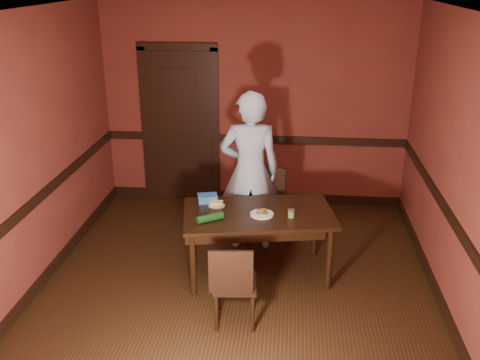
% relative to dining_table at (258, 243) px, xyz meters
% --- Properties ---
extents(floor, '(4.00, 4.50, 0.01)m').
position_rel_dining_table_xyz_m(floor, '(-0.19, -0.33, -0.36)').
color(floor, black).
rests_on(floor, ground).
extents(ceiling, '(4.00, 4.50, 0.01)m').
position_rel_dining_table_xyz_m(ceiling, '(-0.19, -0.33, 2.34)').
color(ceiling, silver).
rests_on(ceiling, ground).
extents(wall_back, '(4.00, 0.02, 2.70)m').
position_rel_dining_table_xyz_m(wall_back, '(-0.19, 1.92, 0.99)').
color(wall_back, maroon).
rests_on(wall_back, ground).
extents(wall_front, '(4.00, 0.02, 2.70)m').
position_rel_dining_table_xyz_m(wall_front, '(-0.19, -2.58, 0.99)').
color(wall_front, maroon).
rests_on(wall_front, ground).
extents(wall_left, '(0.02, 4.50, 2.70)m').
position_rel_dining_table_xyz_m(wall_left, '(-2.19, -0.33, 0.99)').
color(wall_left, maroon).
rests_on(wall_left, ground).
extents(wall_right, '(0.02, 4.50, 2.70)m').
position_rel_dining_table_xyz_m(wall_right, '(1.81, -0.33, 0.99)').
color(wall_right, maroon).
rests_on(wall_right, ground).
extents(dado_back, '(4.00, 0.03, 0.10)m').
position_rel_dining_table_xyz_m(dado_back, '(-0.19, 1.91, 0.54)').
color(dado_back, black).
rests_on(dado_back, ground).
extents(dado_left, '(0.03, 4.50, 0.10)m').
position_rel_dining_table_xyz_m(dado_left, '(-2.18, -0.33, 0.54)').
color(dado_left, black).
rests_on(dado_left, ground).
extents(dado_right, '(0.03, 4.50, 0.10)m').
position_rel_dining_table_xyz_m(dado_right, '(1.79, -0.33, 0.54)').
color(dado_right, black).
rests_on(dado_right, ground).
extents(baseboard_back, '(4.00, 0.03, 0.12)m').
position_rel_dining_table_xyz_m(baseboard_back, '(-0.19, 1.91, -0.30)').
color(baseboard_back, black).
rests_on(baseboard_back, ground).
extents(baseboard_left, '(0.03, 4.50, 0.12)m').
position_rel_dining_table_xyz_m(baseboard_left, '(-2.18, -0.33, -0.30)').
color(baseboard_left, black).
rests_on(baseboard_left, ground).
extents(baseboard_right, '(0.03, 4.50, 0.12)m').
position_rel_dining_table_xyz_m(baseboard_right, '(1.79, -0.33, -0.30)').
color(baseboard_right, black).
rests_on(baseboard_right, ground).
extents(door, '(1.05, 0.07, 2.20)m').
position_rel_dining_table_xyz_m(door, '(-1.19, 1.89, 0.74)').
color(door, black).
rests_on(door, ground).
extents(dining_table, '(1.65, 1.12, 0.71)m').
position_rel_dining_table_xyz_m(dining_table, '(0.00, 0.00, 0.00)').
color(dining_table, black).
rests_on(dining_table, floor).
extents(chair_far, '(0.54, 0.54, 0.95)m').
position_rel_dining_table_xyz_m(chair_far, '(0.10, 0.53, 0.12)').
color(chair_far, black).
rests_on(chair_far, floor).
extents(chair_near, '(0.42, 0.42, 0.82)m').
position_rel_dining_table_xyz_m(chair_near, '(-0.15, -0.85, 0.05)').
color(chair_near, black).
rests_on(chair_near, floor).
extents(person, '(0.71, 0.51, 1.83)m').
position_rel_dining_table_xyz_m(person, '(-0.14, 0.63, 0.56)').
color(person, '#A0BED7').
rests_on(person, floor).
extents(sandwich_plate, '(0.24, 0.24, 0.06)m').
position_rel_dining_table_xyz_m(sandwich_plate, '(0.04, -0.06, 0.37)').
color(sandwich_plate, white).
rests_on(sandwich_plate, dining_table).
extents(sauce_jar, '(0.07, 0.07, 0.08)m').
position_rel_dining_table_xyz_m(sauce_jar, '(0.33, -0.09, 0.40)').
color(sauce_jar, '#5C8138').
rests_on(sauce_jar, dining_table).
extents(cheese_saucer, '(0.17, 0.17, 0.05)m').
position_rel_dining_table_xyz_m(cheese_saucer, '(-0.45, 0.10, 0.38)').
color(cheese_saucer, white).
rests_on(cheese_saucer, dining_table).
extents(food_tub, '(0.23, 0.19, 0.09)m').
position_rel_dining_table_xyz_m(food_tub, '(-0.55, 0.19, 0.40)').
color(food_tub, '#2F6DB2').
rests_on(food_tub, dining_table).
extents(wrapped_veg, '(0.27, 0.21, 0.08)m').
position_rel_dining_table_xyz_m(wrapped_veg, '(-0.46, -0.26, 0.39)').
color(wrapped_veg, '#113C12').
rests_on(wrapped_veg, dining_table).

